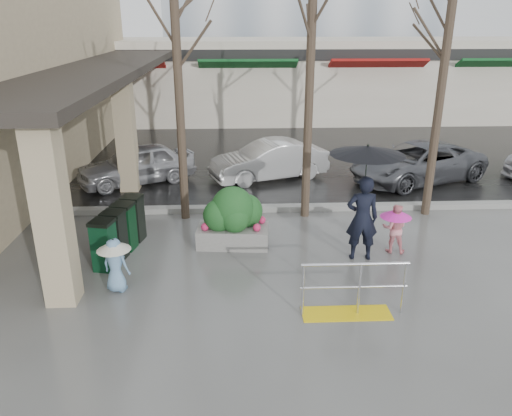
{
  "coord_description": "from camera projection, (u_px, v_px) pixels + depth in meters",
  "views": [
    {
      "loc": [
        -0.66,
        -8.83,
        4.98
      ],
      "look_at": [
        -0.24,
        0.82,
        1.3
      ],
      "focal_mm": 35.0,
      "sensor_mm": 36.0,
      "label": 1
    }
  ],
  "objects": [
    {
      "name": "ground",
      "position": [
        270.0,
        282.0,
        10.05
      ],
      "size": [
        120.0,
        120.0,
        0.0
      ],
      "primitive_type": "plane",
      "color": "#51514F",
      "rests_on": "ground"
    },
    {
      "name": "street_asphalt",
      "position": [
        245.0,
        105.0,
        30.58
      ],
      "size": [
        120.0,
        36.0,
        0.01
      ],
      "primitive_type": "cube",
      "color": "black",
      "rests_on": "ground"
    },
    {
      "name": "curb",
      "position": [
        260.0,
        208.0,
        13.75
      ],
      "size": [
        120.0,
        0.3,
        0.15
      ],
      "primitive_type": "cube",
      "color": "gray",
      "rests_on": "ground"
    },
    {
      "name": "canopy_slab",
      "position": [
        105.0,
        63.0,
        16.03
      ],
      "size": [
        2.8,
        18.0,
        0.25
      ],
      "primitive_type": "cube",
      "color": "#2D2823",
      "rests_on": "pillar_front"
    },
    {
      "name": "pillar_front",
      "position": [
        52.0,
        214.0,
        8.8
      ],
      "size": [
        0.55,
        0.55,
        3.5
      ],
      "primitive_type": "cube",
      "color": "tan",
      "rests_on": "ground"
    },
    {
      "name": "pillar_back",
      "position": [
        126.0,
        134.0,
        14.86
      ],
      "size": [
        0.55,
        0.55,
        3.5
      ],
      "primitive_type": "cube",
      "color": "tan",
      "rests_on": "ground"
    },
    {
      "name": "storefront_row",
      "position": [
        284.0,
        79.0,
        26.18
      ],
      "size": [
        34.0,
        6.74,
        4.0
      ],
      "color": "beige",
      "rests_on": "ground"
    },
    {
      "name": "handrail",
      "position": [
        351.0,
        296.0,
        8.85
      ],
      "size": [
        1.9,
        0.5,
        1.03
      ],
      "color": "yellow",
      "rests_on": "ground"
    },
    {
      "name": "tree_west",
      "position": [
        175.0,
        14.0,
        11.51
      ],
      "size": [
        3.2,
        3.2,
        6.8
      ],
      "color": "#382B21",
      "rests_on": "ground"
    },
    {
      "name": "tree_midwest",
      "position": [
        313.0,
        7.0,
        11.59
      ],
      "size": [
        3.2,
        3.2,
        7.0
      ],
      "color": "#382B21",
      "rests_on": "ground"
    },
    {
      "name": "tree_mideast",
      "position": [
        450.0,
        24.0,
        11.86
      ],
      "size": [
        3.2,
        3.2,
        6.5
      ],
      "color": "#382B21",
      "rests_on": "ground"
    },
    {
      "name": "woman",
      "position": [
        364.0,
        190.0,
        10.51
      ],
      "size": [
        1.57,
        1.57,
        2.58
      ],
      "rotation": [
        0.0,
        0.0,
        3.09
      ],
      "color": "black",
      "rests_on": "ground"
    },
    {
      "name": "child_pink",
      "position": [
        395.0,
        225.0,
        11.16
      ],
      "size": [
        0.71,
        0.71,
        1.13
      ],
      "rotation": [
        0.0,
        0.0,
        2.88
      ],
      "color": "pink",
      "rests_on": "ground"
    },
    {
      "name": "child_blue",
      "position": [
        115.0,
        260.0,
        9.53
      ],
      "size": [
        0.65,
        0.65,
        1.1
      ],
      "rotation": [
        0.0,
        0.0,
        2.82
      ],
      "color": "#6993BA",
      "rests_on": "ground"
    },
    {
      "name": "planter",
      "position": [
        233.0,
        218.0,
        11.49
      ],
      "size": [
        1.7,
        1.0,
        1.43
      ],
      "rotation": [
        0.0,
        0.0,
        -0.09
      ],
      "color": "#65625E",
      "rests_on": "ground"
    },
    {
      "name": "news_boxes",
      "position": [
        120.0,
        231.0,
        11.11
      ],
      "size": [
        0.86,
        2.03,
        1.11
      ],
      "rotation": [
        0.0,
        0.0,
        -0.22
      ],
      "color": "#0D3A20",
      "rests_on": "ground"
    },
    {
      "name": "car_a",
      "position": [
        136.0,
        164.0,
        15.89
      ],
      "size": [
        3.97,
        3.04,
        1.26
      ],
      "primitive_type": "imported",
      "rotation": [
        0.0,
        0.0,
        -1.09
      ],
      "color": "#A5A5AA",
      "rests_on": "ground"
    },
    {
      "name": "car_b",
      "position": [
        269.0,
        160.0,
        16.31
      ],
      "size": [
        4.05,
        2.57,
        1.26
      ],
      "primitive_type": "imported",
      "rotation": [
        0.0,
        0.0,
        -1.22
      ],
      "color": "silver",
      "rests_on": "ground"
    },
    {
      "name": "car_c",
      "position": [
        417.0,
        162.0,
        16.09
      ],
      "size": [
        4.99,
        3.71,
        1.26
      ],
      "primitive_type": "imported",
      "rotation": [
        0.0,
        0.0,
        -1.17
      ],
      "color": "#595B61",
      "rests_on": "ground"
    }
  ]
}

